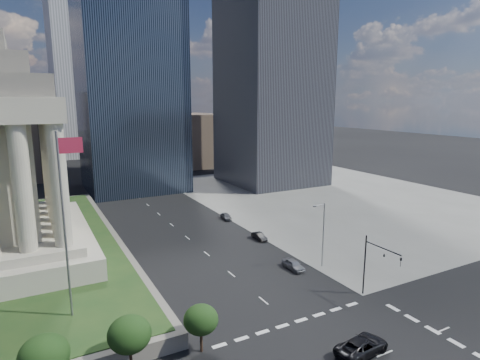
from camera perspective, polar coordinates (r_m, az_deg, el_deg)
ground at (r=124.87m, az=-16.13°, el=-0.77°), size 500.00×500.00×0.00m
sidewalk_ne at (r=109.49m, az=13.06°, el=-2.24°), size 68.00×90.00×0.03m
flagpole at (r=45.49m, az=-23.60°, el=-4.69°), size 2.52×0.24×20.00m
midrise_glass at (r=118.05m, az=-15.43°, el=13.27°), size 26.00×26.00×60.00m
highrise_ne at (r=126.81m, az=4.62°, el=22.56°), size 26.00×28.00×100.00m
building_filler_ne at (r=160.92m, az=-7.39°, el=5.76°), size 20.00×30.00×20.00m
building_filler_nw at (r=150.36m, az=-30.20°, el=5.51°), size 24.00×30.00×28.00m
traffic_signal_ne at (r=53.77m, az=18.76°, el=-10.80°), size 0.30×5.74×8.00m
street_lamp_north at (r=61.84m, az=11.65°, el=-7.12°), size 2.13×0.22×10.00m
pickup_truck at (r=44.87m, az=16.95°, el=-21.65°), size 6.35×3.56×1.68m
parked_sedan_near at (r=61.88m, az=7.63°, el=-11.85°), size 4.32×1.74×1.47m
parked_sedan_mid at (r=73.79m, az=2.75°, el=-8.00°), size 3.80×1.35×1.25m
parked_sedan_far at (r=85.83m, az=-1.97°, el=-5.19°), size 2.08×4.18×1.37m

